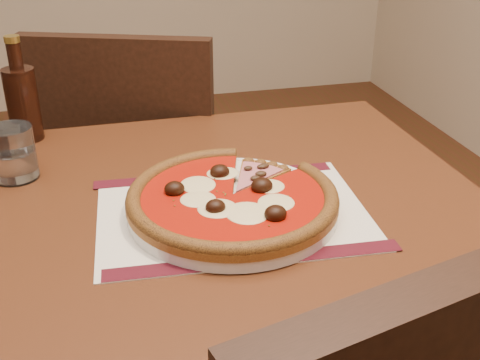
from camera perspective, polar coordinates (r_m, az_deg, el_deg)
The scene contains 8 objects.
table at distance 1.03m, azimuth 0.28°, elevation -7.05°, with size 0.80×0.80×0.75m.
chair_far at distance 1.58m, azimuth -9.60°, elevation 0.22°, with size 0.56×0.56×0.91m.
placemat at distance 0.94m, azimuth -0.71°, elevation -3.16°, with size 0.42×0.30×0.00m, color beige.
plate at distance 0.93m, azimuth -0.71°, elevation -2.63°, with size 0.32×0.32×0.02m, color white.
pizza at distance 0.92m, azimuth -0.73°, elevation -1.57°, with size 0.33×0.33×0.04m.
ham_slice at distance 1.00m, azimuth 1.83°, elevation 0.52°, with size 0.11×0.12×0.02m.
water_glass at distance 1.10m, azimuth -20.73°, elevation 2.40°, with size 0.08×0.08×0.09m, color white.
bottle at distance 1.25m, azimuth -19.94°, elevation 7.12°, with size 0.06×0.06×0.21m.
Camera 1 is at (0.72, -0.51, 1.22)m, focal length 45.00 mm.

